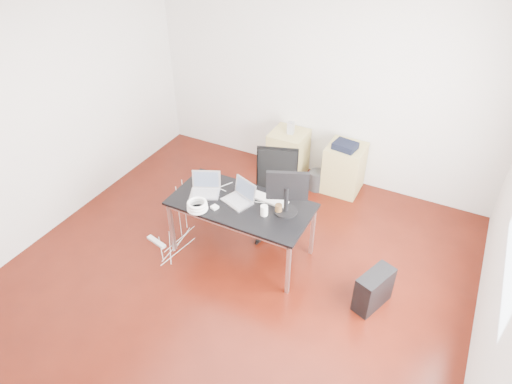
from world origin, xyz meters
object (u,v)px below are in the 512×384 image
at_px(filing_cabinet_left, 288,154).
at_px(filing_cabinet_right, 344,168).
at_px(pc_tower, 374,290).
at_px(desk, 241,207).
at_px(office_chair, 275,190).

height_order(filing_cabinet_left, filing_cabinet_right, same).
distance_m(filing_cabinet_left, pc_tower, 2.63).
relative_size(desk, filing_cabinet_right, 2.29).
distance_m(office_chair, filing_cabinet_left, 1.32).
relative_size(filing_cabinet_left, pc_tower, 1.56).
relative_size(filing_cabinet_right, pc_tower, 1.56).
relative_size(office_chair, pc_tower, 2.40).
relative_size(office_chair, filing_cabinet_left, 1.54).
xyz_separation_m(office_chair, pc_tower, (1.45, -0.64, -0.39)).
relative_size(office_chair, filing_cabinet_right, 1.54).
height_order(desk, filing_cabinet_right, desk).
height_order(desk, filing_cabinet_left, desk).
xyz_separation_m(office_chair, filing_cabinet_right, (0.49, 1.24, -0.26)).
bearing_deg(office_chair, pc_tower, -42.70).
bearing_deg(desk, office_chair, 73.75).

